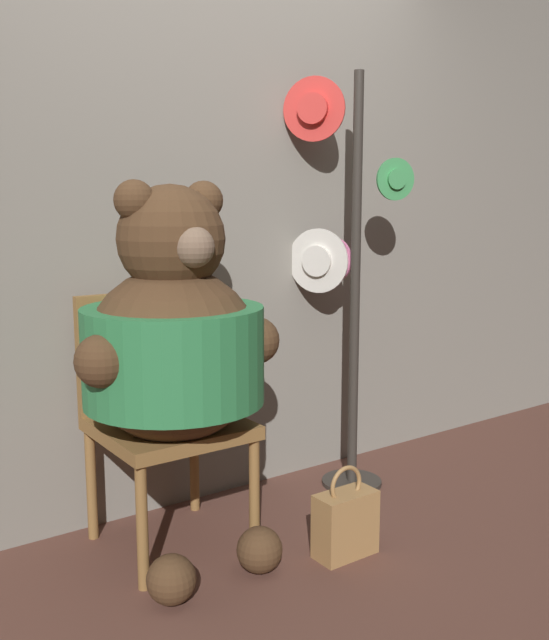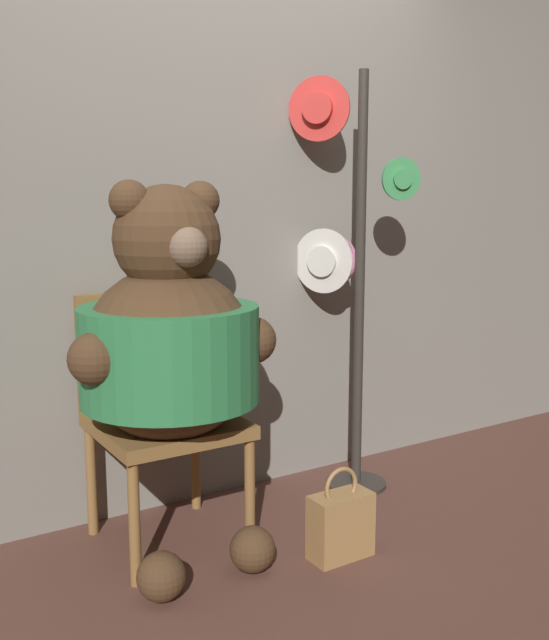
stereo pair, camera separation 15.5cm
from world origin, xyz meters
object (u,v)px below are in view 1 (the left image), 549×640
(teddy_bear, at_px, (174,343))
(chair, at_px, (159,407))
(hat_display_rack, at_px, (340,265))
(handbag_on_ground, at_px, (345,522))

(teddy_bear, bearing_deg, chair, 84.57)
(chair, bearing_deg, teddy_bear, -95.43)
(teddy_bear, height_order, hat_display_rack, hat_display_rack)
(chair, bearing_deg, handbag_on_ground, -47.58)
(chair, relative_size, teddy_bear, 0.69)
(hat_display_rack, distance_m, handbag_on_ground, 1.16)
(chair, xyz_separation_m, handbag_on_ground, (0.49, -0.54, -0.40))
(hat_display_rack, relative_size, handbag_on_ground, 5.32)
(teddy_bear, height_order, handbag_on_ground, teddy_bear)
(teddy_bear, relative_size, hat_display_rack, 0.74)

